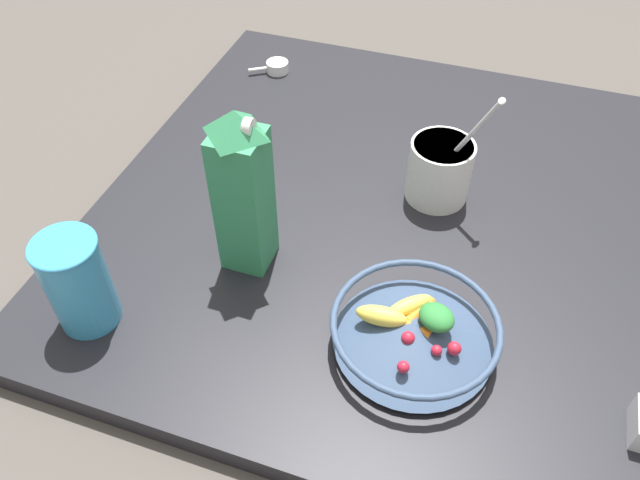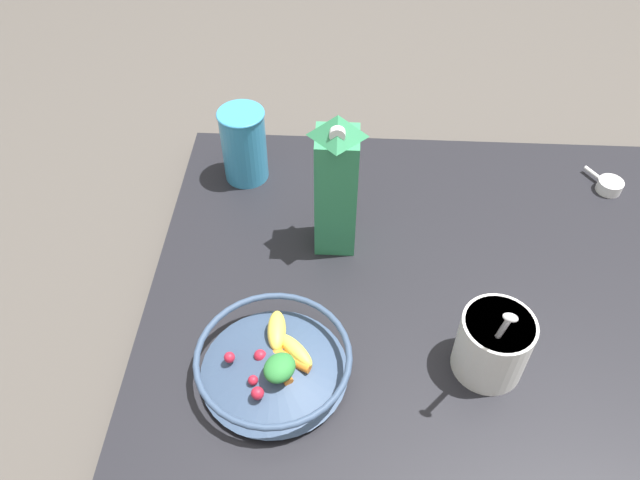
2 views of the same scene
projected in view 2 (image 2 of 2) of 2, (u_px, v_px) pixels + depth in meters
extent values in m
plane|color=#4C4742|center=(444.00, 346.00, 1.04)|extent=(6.00, 6.00, 0.00)
cube|color=black|center=(446.00, 339.00, 1.03)|extent=(1.01, 1.01, 0.04)
cylinder|color=#384C6B|center=(275.00, 372.00, 0.96)|extent=(0.12, 0.12, 0.01)
cone|color=#384C6B|center=(274.00, 364.00, 0.94)|extent=(0.23, 0.23, 0.04)
torus|color=#384C6B|center=(273.00, 356.00, 0.92)|extent=(0.24, 0.24, 0.01)
ellipsoid|color=#EFD64C|center=(277.00, 330.00, 0.96)|extent=(0.03, 0.07, 0.03)
ellipsoid|color=#EFD64C|center=(296.00, 350.00, 0.94)|extent=(0.07, 0.07, 0.02)
cylinder|color=orange|center=(282.00, 371.00, 0.92)|extent=(0.04, 0.05, 0.01)
cylinder|color=orange|center=(274.00, 360.00, 0.93)|extent=(0.03, 0.05, 0.02)
cylinder|color=orange|center=(294.00, 361.00, 0.93)|extent=(0.06, 0.04, 0.02)
sphere|color=red|center=(260.00, 356.00, 0.93)|extent=(0.02, 0.02, 0.02)
sphere|color=red|center=(258.00, 393.00, 0.89)|extent=(0.02, 0.02, 0.02)
sphere|color=red|center=(253.00, 380.00, 0.91)|extent=(0.02, 0.02, 0.02)
sphere|color=red|center=(229.00, 357.00, 0.93)|extent=(0.02, 0.02, 0.02)
ellipsoid|color=#2D7F38|center=(280.00, 368.00, 0.90)|extent=(0.06, 0.07, 0.03)
cube|color=#338C59|center=(336.00, 193.00, 1.06)|extent=(0.07, 0.07, 0.24)
pyramid|color=#338C59|center=(338.00, 125.00, 0.96)|extent=(0.07, 0.07, 0.04)
cylinder|color=white|center=(337.00, 134.00, 0.95)|extent=(0.02, 0.01, 0.02)
cylinder|color=white|center=(493.00, 345.00, 0.93)|extent=(0.11, 0.11, 0.11)
cylinder|color=white|center=(499.00, 327.00, 0.90)|extent=(0.10, 0.10, 0.02)
cylinder|color=silver|center=(501.00, 331.00, 0.84)|extent=(0.03, 0.08, 0.17)
ellipsoid|color=silver|center=(510.00, 318.00, 0.76)|extent=(0.02, 0.02, 0.01)
cylinder|color=#3893C6|center=(244.00, 145.00, 1.22)|extent=(0.09, 0.09, 0.15)
torus|color=#3893C6|center=(240.00, 114.00, 1.17)|extent=(0.09, 0.09, 0.01)
cylinder|color=white|center=(610.00, 186.00, 1.24)|extent=(0.05, 0.05, 0.02)
cylinder|color=white|center=(593.00, 173.00, 1.26)|extent=(0.03, 0.04, 0.01)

